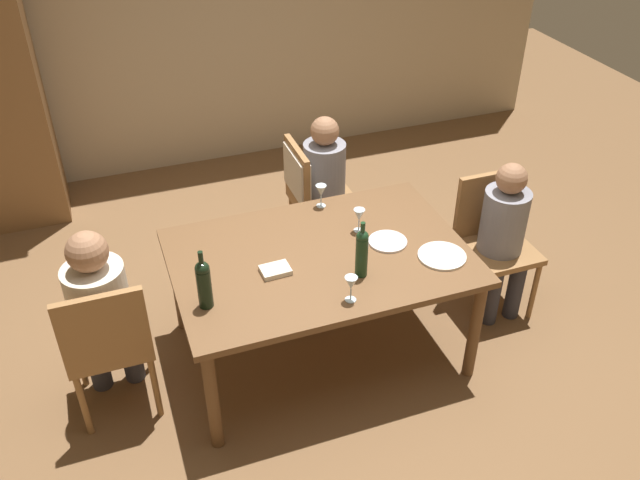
{
  "coord_description": "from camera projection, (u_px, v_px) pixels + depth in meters",
  "views": [
    {
      "loc": [
        -1.05,
        -2.9,
        2.99
      ],
      "look_at": [
        0.0,
        0.0,
        0.83
      ],
      "focal_mm": 37.86,
      "sensor_mm": 36.0,
      "label": 1
    }
  ],
  "objects": [
    {
      "name": "chair_left_end",
      "position": [
        108.0,
        341.0,
        3.53
      ],
      "size": [
        0.44,
        0.44,
        0.92
      ],
      "color": "olive",
      "rests_on": "ground_plane"
    },
    {
      "name": "wine_glass_centre",
      "position": [
        351.0,
        284.0,
        3.44
      ],
      "size": [
        0.07,
        0.07,
        0.15
      ],
      "color": "silver",
      "rests_on": "dining_table"
    },
    {
      "name": "ground_plane",
      "position": [
        320.0,
        348.0,
        4.25
      ],
      "size": [
        10.0,
        10.0,
        0.0
      ],
      "primitive_type": "plane",
      "color": "brown"
    },
    {
      "name": "wine_bottle_tall_green",
      "position": [
        204.0,
        283.0,
        3.38
      ],
      "size": [
        0.08,
        0.08,
        0.34
      ],
      "color": "black",
      "rests_on": "dining_table"
    },
    {
      "name": "person_man_bearded",
      "position": [
        505.0,
        230.0,
        4.2
      ],
      "size": [
        0.28,
        0.33,
        1.08
      ],
      "rotation": [
        0.0,
        0.0,
        3.14
      ],
      "color": "#33333D",
      "rests_on": "ground_plane"
    },
    {
      "name": "person_man_guest",
      "position": [
        101.0,
        308.0,
        3.55
      ],
      "size": [
        0.32,
        0.36,
        1.16
      ],
      "color": "#33333D",
      "rests_on": "ground_plane"
    },
    {
      "name": "chair_far_right",
      "position": [
        308.0,
        188.0,
        4.71
      ],
      "size": [
        0.46,
        0.44,
        0.92
      ],
      "rotation": [
        0.0,
        0.0,
        -1.57
      ],
      "color": "olive",
      "rests_on": "ground_plane"
    },
    {
      "name": "chair_right_end",
      "position": [
        493.0,
        234.0,
        4.35
      ],
      "size": [
        0.44,
        0.44,
        0.92
      ],
      "rotation": [
        0.0,
        0.0,
        3.14
      ],
      "color": "olive",
      "rests_on": "ground_plane"
    },
    {
      "name": "person_woman_host",
      "position": [
        328.0,
        178.0,
        4.72
      ],
      "size": [
        0.34,
        0.29,
        1.11
      ],
      "rotation": [
        0.0,
        0.0,
        -1.57
      ],
      "color": "#33333D",
      "rests_on": "ground_plane"
    },
    {
      "name": "dining_table",
      "position": [
        320.0,
        265.0,
        3.87
      ],
      "size": [
        1.67,
        1.14,
        0.73
      ],
      "color": "brown",
      "rests_on": "ground_plane"
    },
    {
      "name": "dinner_plate_guest_left",
      "position": [
        388.0,
        242.0,
        3.92
      ],
      "size": [
        0.23,
        0.23,
        0.01
      ],
      "primitive_type": "cylinder",
      "color": "white",
      "rests_on": "dining_table"
    },
    {
      "name": "dinner_plate_host",
      "position": [
        442.0,
        256.0,
        3.8
      ],
      "size": [
        0.27,
        0.27,
        0.01
      ],
      "primitive_type": "cylinder",
      "color": "silver",
      "rests_on": "dining_table"
    },
    {
      "name": "wine_bottle_dark_red",
      "position": [
        362.0,
        252.0,
        3.59
      ],
      "size": [
        0.07,
        0.07,
        0.34
      ],
      "color": "#19381E",
      "rests_on": "dining_table"
    },
    {
      "name": "rear_room_partition",
      "position": [
        207.0,
        10.0,
        5.61
      ],
      "size": [
        6.4,
        0.12,
        2.7
      ],
      "primitive_type": "cube",
      "color": "tan",
      "rests_on": "ground_plane"
    },
    {
      "name": "wine_glass_near_left",
      "position": [
        321.0,
        191.0,
        4.19
      ],
      "size": [
        0.07,
        0.07,
        0.15
      ],
      "color": "silver",
      "rests_on": "dining_table"
    },
    {
      "name": "wine_glass_near_right",
      "position": [
        359.0,
        216.0,
        3.96
      ],
      "size": [
        0.07,
        0.07,
        0.15
      ],
      "color": "silver",
      "rests_on": "dining_table"
    },
    {
      "name": "folded_napkin",
      "position": [
        275.0,
        270.0,
        3.68
      ],
      "size": [
        0.17,
        0.13,
        0.03
      ],
      "primitive_type": "cube",
      "rotation": [
        0.0,
        0.0,
        0.05
      ],
      "color": "beige",
      "rests_on": "dining_table"
    }
  ]
}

